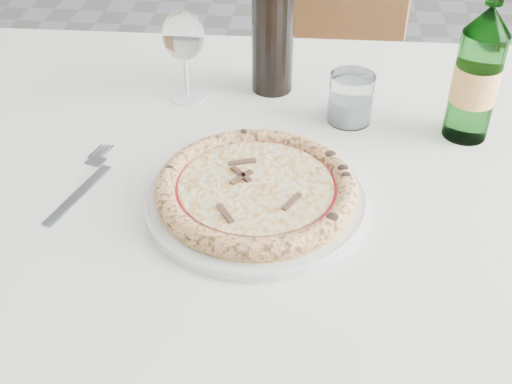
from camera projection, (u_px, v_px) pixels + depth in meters
dining_table at (262, 204)px, 1.03m from camera, size 1.60×0.96×0.76m
chair_far at (322, 65)px, 1.75m from camera, size 0.49×0.49×0.93m
plate at (256, 198)px, 0.90m from camera, size 0.32×0.32×0.02m
pizza at (256, 188)px, 0.89m from camera, size 0.28×0.28×0.03m
fork at (84, 184)px, 0.94m from camera, size 0.06×0.21×0.00m
wine_glass at (184, 38)px, 1.07m from camera, size 0.07×0.07×0.16m
tumbler at (350, 101)px, 1.06m from camera, size 0.07×0.07×0.08m
beer_bottle at (477, 74)px, 0.98m from camera, size 0.07×0.07×0.27m
wine_bottle at (273, 22)px, 1.10m from camera, size 0.07×0.07×0.30m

